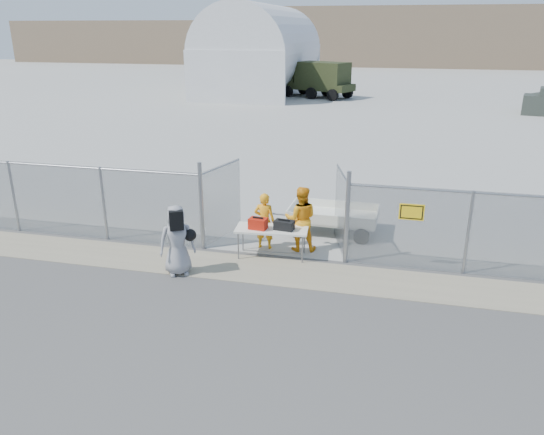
% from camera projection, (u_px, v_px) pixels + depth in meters
% --- Properties ---
extents(ground, '(160.00, 160.00, 0.00)m').
position_uv_depth(ground, '(253.00, 288.00, 12.75)').
color(ground, '#3E3E3E').
extents(tarmac_inside, '(160.00, 80.00, 0.01)m').
position_uv_depth(tarmac_inside, '(367.00, 92.00, 51.20)').
color(tarmac_inside, '#A2A19A').
rests_on(tarmac_inside, ground).
extents(dirt_strip, '(44.00, 1.60, 0.01)m').
position_uv_depth(dirt_strip, '(263.00, 270.00, 13.66)').
color(dirt_strip, gray).
rests_on(dirt_strip, ground).
extents(distant_hills, '(140.00, 6.00, 9.00)m').
position_uv_depth(distant_hills, '(417.00, 37.00, 81.55)').
color(distant_hills, '#7F684F').
rests_on(distant_hills, ground).
extents(chain_link_fence, '(40.00, 0.20, 2.20)m').
position_uv_depth(chain_link_fence, '(272.00, 217.00, 14.21)').
color(chain_link_fence, gray).
rests_on(chain_link_fence, ground).
extents(quonset_hangar, '(9.00, 18.00, 8.00)m').
position_uv_depth(quonset_hangar, '(262.00, 49.00, 50.19)').
color(quonset_hangar, silver).
rests_on(quonset_hangar, ground).
extents(folding_table, '(2.00, 0.99, 0.82)m').
position_uv_depth(folding_table, '(272.00, 242.00, 14.37)').
color(folding_table, white).
rests_on(folding_table, ground).
extents(orange_bag, '(0.50, 0.37, 0.29)m').
position_uv_depth(orange_bag, '(258.00, 224.00, 14.14)').
color(orange_bag, red).
rests_on(orange_bag, folding_table).
extents(black_duffel, '(0.55, 0.36, 0.25)m').
position_uv_depth(black_duffel, '(284.00, 225.00, 14.09)').
color(black_duffel, black).
rests_on(black_duffel, folding_table).
extents(security_worker_left, '(0.60, 0.40, 1.62)m').
position_uv_depth(security_worker_left, '(264.00, 221.00, 14.79)').
color(security_worker_left, '#FDA015').
rests_on(security_worker_left, ground).
extents(security_worker_right, '(1.00, 0.84, 1.85)m').
position_uv_depth(security_worker_right, '(301.00, 219.00, 14.63)').
color(security_worker_right, '#FDA015').
rests_on(security_worker_right, ground).
extents(visitor, '(1.06, 0.93, 1.82)m').
position_uv_depth(visitor, '(177.00, 240.00, 13.19)').
color(visitor, gray).
rests_on(visitor, ground).
extents(utility_trailer, '(3.49, 1.88, 0.83)m').
position_uv_depth(utility_trailer, '(333.00, 219.00, 16.10)').
color(utility_trailer, white).
rests_on(utility_trailer, ground).
extents(military_truck, '(6.83, 4.85, 3.07)m').
position_uv_depth(military_truck, '(318.00, 80.00, 46.79)').
color(military_truck, '#2B3217').
rests_on(military_truck, ground).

